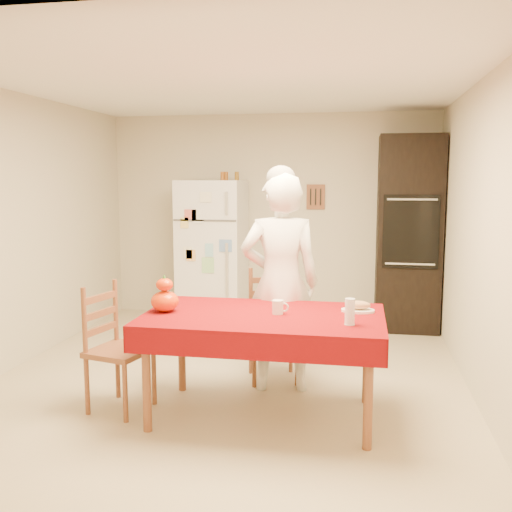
% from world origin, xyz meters
% --- Properties ---
extents(floor, '(4.50, 4.50, 0.00)m').
position_xyz_m(floor, '(0.00, 0.00, 0.00)').
color(floor, '#C5B38E').
rests_on(floor, ground).
extents(room_shell, '(4.02, 4.52, 2.51)m').
position_xyz_m(room_shell, '(0.00, 0.00, 1.62)').
color(room_shell, beige).
rests_on(room_shell, ground).
extents(refrigerator, '(0.75, 0.74, 1.70)m').
position_xyz_m(refrigerator, '(-0.65, 1.88, 0.85)').
color(refrigerator, white).
rests_on(refrigerator, floor).
extents(oven_cabinet, '(0.70, 0.62, 2.20)m').
position_xyz_m(oven_cabinet, '(1.63, 1.93, 1.10)').
color(oven_cabinet, black).
rests_on(oven_cabinet, floor).
extents(dining_table, '(1.70, 1.00, 0.76)m').
position_xyz_m(dining_table, '(0.42, -0.80, 0.69)').
color(dining_table, brown).
rests_on(dining_table, floor).
extents(chair_far, '(0.51, 0.50, 0.95)m').
position_xyz_m(chair_far, '(0.36, 0.04, 0.51)').
color(chair_far, brown).
rests_on(chair_far, floor).
extents(chair_left, '(0.49, 0.50, 0.95)m').
position_xyz_m(chair_left, '(-0.71, -0.85, 0.51)').
color(chair_left, brown).
rests_on(chair_left, floor).
extents(seated_woman, '(0.71, 0.53, 1.77)m').
position_xyz_m(seated_woman, '(0.46, -0.22, 0.88)').
color(seated_woman, white).
rests_on(seated_woman, floor).
extents(coffee_mug, '(0.08, 0.08, 0.10)m').
position_xyz_m(coffee_mug, '(0.52, -0.78, 0.81)').
color(coffee_mug, white).
rests_on(coffee_mug, dining_table).
extents(pumpkin_lower, '(0.20, 0.20, 0.15)m').
position_xyz_m(pumpkin_lower, '(-0.30, -0.85, 0.84)').
color(pumpkin_lower, '#D05304').
rests_on(pumpkin_lower, dining_table).
extents(pumpkin_upper, '(0.12, 0.12, 0.09)m').
position_xyz_m(pumpkin_upper, '(-0.30, -0.85, 0.96)').
color(pumpkin_upper, '#E95105').
rests_on(pumpkin_upper, pumpkin_lower).
extents(wine_glass, '(0.07, 0.07, 0.18)m').
position_xyz_m(wine_glass, '(1.03, -0.99, 0.85)').
color(wine_glass, white).
rests_on(wine_glass, dining_table).
extents(bread_plate, '(0.24, 0.24, 0.02)m').
position_xyz_m(bread_plate, '(1.08, -0.61, 0.77)').
color(bread_plate, white).
rests_on(bread_plate, dining_table).
extents(bread_loaf, '(0.18, 0.10, 0.06)m').
position_xyz_m(bread_loaf, '(1.08, -0.61, 0.81)').
color(bread_loaf, '#9D804D').
rests_on(bread_loaf, bread_plate).
extents(spice_jar_left, '(0.05, 0.05, 0.10)m').
position_xyz_m(spice_jar_left, '(-0.53, 1.93, 1.75)').
color(spice_jar_left, '#924F1A').
rests_on(spice_jar_left, refrigerator).
extents(spice_jar_mid, '(0.05, 0.05, 0.10)m').
position_xyz_m(spice_jar_mid, '(-0.49, 1.93, 1.75)').
color(spice_jar_mid, brown).
rests_on(spice_jar_mid, refrigerator).
extents(spice_jar_right, '(0.05, 0.05, 0.10)m').
position_xyz_m(spice_jar_right, '(-0.36, 1.93, 1.75)').
color(spice_jar_right, brown).
rests_on(spice_jar_right, refrigerator).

